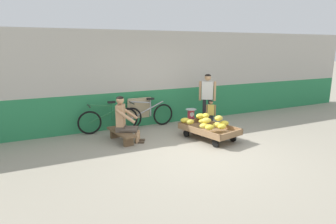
{
  "coord_description": "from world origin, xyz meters",
  "views": [
    {
      "loc": [
        -3.32,
        -5.16,
        2.31
      ],
      "look_at": [
        -0.32,
        1.02,
        0.75
      ],
      "focal_mm": 31.06,
      "sensor_mm": 36.0,
      "label": 1
    }
  ],
  "objects_px": {
    "customer_adult": "(207,94)",
    "shopping_bag": "(210,128)",
    "sign_board": "(138,112)",
    "plastic_crate": "(191,124)",
    "weighing_scale": "(191,114)",
    "customer_child": "(211,112)",
    "bicycle_near_left": "(108,120)",
    "bicycle_far_left": "(147,115)",
    "vendor_seated": "(124,119)",
    "banana_cart": "(209,130)",
    "low_bench": "(121,134)"
  },
  "relations": [
    {
      "from": "bicycle_near_left",
      "to": "customer_child",
      "type": "xyz_separation_m",
      "value": [
        2.62,
        -1.06,
        0.17
      ]
    },
    {
      "from": "low_bench",
      "to": "plastic_crate",
      "type": "distance_m",
      "value": 2.09
    },
    {
      "from": "bicycle_far_left",
      "to": "sign_board",
      "type": "bearing_deg",
      "value": 140.73
    },
    {
      "from": "vendor_seated",
      "to": "customer_adult",
      "type": "height_order",
      "value": "customer_adult"
    },
    {
      "from": "customer_adult",
      "to": "customer_child",
      "type": "relative_size",
      "value": 1.8
    },
    {
      "from": "bicycle_near_left",
      "to": "shopping_bag",
      "type": "height_order",
      "value": "bicycle_near_left"
    },
    {
      "from": "vendor_seated",
      "to": "plastic_crate",
      "type": "relative_size",
      "value": 3.17
    },
    {
      "from": "weighing_scale",
      "to": "bicycle_far_left",
      "type": "relative_size",
      "value": 0.18
    },
    {
      "from": "plastic_crate",
      "to": "customer_child",
      "type": "relative_size",
      "value": 0.42
    },
    {
      "from": "plastic_crate",
      "to": "sign_board",
      "type": "relative_size",
      "value": 0.41
    },
    {
      "from": "banana_cart",
      "to": "shopping_bag",
      "type": "xyz_separation_m",
      "value": [
        0.38,
        0.51,
        -0.12
      ]
    },
    {
      "from": "low_bench",
      "to": "weighing_scale",
      "type": "xyz_separation_m",
      "value": [
        2.08,
        0.18,
        0.25
      ]
    },
    {
      "from": "vendor_seated",
      "to": "bicycle_far_left",
      "type": "bearing_deg",
      "value": 44.7
    },
    {
      "from": "banana_cart",
      "to": "shopping_bag",
      "type": "height_order",
      "value": "banana_cart"
    },
    {
      "from": "weighing_scale",
      "to": "customer_child",
      "type": "relative_size",
      "value": 0.35
    },
    {
      "from": "sign_board",
      "to": "low_bench",
      "type": "bearing_deg",
      "value": -127.75
    },
    {
      "from": "customer_adult",
      "to": "shopping_bag",
      "type": "xyz_separation_m",
      "value": [
        -0.28,
        -0.62,
        -0.83
      ]
    },
    {
      "from": "shopping_bag",
      "to": "customer_child",
      "type": "bearing_deg",
      "value": 55.41
    },
    {
      "from": "vendor_seated",
      "to": "sign_board",
      "type": "xyz_separation_m",
      "value": [
        0.79,
        1.16,
        -0.13
      ]
    },
    {
      "from": "bicycle_far_left",
      "to": "shopping_bag",
      "type": "relative_size",
      "value": 6.92
    },
    {
      "from": "low_bench",
      "to": "weighing_scale",
      "type": "distance_m",
      "value": 2.11
    },
    {
      "from": "vendor_seated",
      "to": "plastic_crate",
      "type": "bearing_deg",
      "value": 6.34
    },
    {
      "from": "sign_board",
      "to": "plastic_crate",
      "type": "bearing_deg",
      "value": -37.55
    },
    {
      "from": "weighing_scale",
      "to": "bicycle_near_left",
      "type": "xyz_separation_m",
      "value": [
        -2.15,
        0.76,
        -0.1
      ]
    },
    {
      "from": "bicycle_near_left",
      "to": "customer_adult",
      "type": "bearing_deg",
      "value": -12.32
    },
    {
      "from": "bicycle_far_left",
      "to": "customer_child",
      "type": "relative_size",
      "value": 1.95
    },
    {
      "from": "vendor_seated",
      "to": "customer_child",
      "type": "xyz_separation_m",
      "value": [
        2.47,
        -0.07,
        -0.04
      ]
    },
    {
      "from": "weighing_scale",
      "to": "customer_child",
      "type": "distance_m",
      "value": 0.55
    },
    {
      "from": "customer_child",
      "to": "plastic_crate",
      "type": "bearing_deg",
      "value": 147.76
    },
    {
      "from": "weighing_scale",
      "to": "customer_child",
      "type": "bearing_deg",
      "value": -32.14
    },
    {
      "from": "low_bench",
      "to": "weighing_scale",
      "type": "bearing_deg",
      "value": 4.95
    },
    {
      "from": "banana_cart",
      "to": "customer_child",
      "type": "relative_size",
      "value": 1.87
    },
    {
      "from": "bicycle_far_left",
      "to": "shopping_bag",
      "type": "distance_m",
      "value": 1.85
    },
    {
      "from": "banana_cart",
      "to": "customer_adult",
      "type": "bearing_deg",
      "value": 59.53
    },
    {
      "from": "bicycle_near_left",
      "to": "bicycle_far_left",
      "type": "xyz_separation_m",
      "value": [
        1.14,
        0.0,
        0.0
      ]
    },
    {
      "from": "plastic_crate",
      "to": "sign_board",
      "type": "distance_m",
      "value": 1.56
    },
    {
      "from": "customer_adult",
      "to": "vendor_seated",
      "type": "bearing_deg",
      "value": -171.84
    },
    {
      "from": "plastic_crate",
      "to": "sign_board",
      "type": "xyz_separation_m",
      "value": [
        -1.22,
        0.94,
        0.29
      ]
    },
    {
      "from": "weighing_scale",
      "to": "bicycle_near_left",
      "type": "bearing_deg",
      "value": 160.45
    },
    {
      "from": "bicycle_near_left",
      "to": "bicycle_far_left",
      "type": "bearing_deg",
      "value": 0.08
    },
    {
      "from": "bicycle_far_left",
      "to": "shopping_bag",
      "type": "bearing_deg",
      "value": -42.21
    },
    {
      "from": "banana_cart",
      "to": "shopping_bag",
      "type": "distance_m",
      "value": 0.65
    },
    {
      "from": "low_bench",
      "to": "weighing_scale",
      "type": "height_order",
      "value": "weighing_scale"
    },
    {
      "from": "weighing_scale",
      "to": "plastic_crate",
      "type": "bearing_deg",
      "value": 90.0
    },
    {
      "from": "vendor_seated",
      "to": "customer_adult",
      "type": "distance_m",
      "value": 2.69
    },
    {
      "from": "weighing_scale",
      "to": "bicycle_far_left",
      "type": "bearing_deg",
      "value": 142.77
    },
    {
      "from": "weighing_scale",
      "to": "sign_board",
      "type": "bearing_deg",
      "value": 142.41
    },
    {
      "from": "low_bench",
      "to": "customer_adult",
      "type": "relative_size",
      "value": 0.74
    },
    {
      "from": "bicycle_far_left",
      "to": "customer_adult",
      "type": "relative_size",
      "value": 1.08
    },
    {
      "from": "banana_cart",
      "to": "customer_adult",
      "type": "height_order",
      "value": "customer_adult"
    }
  ]
}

